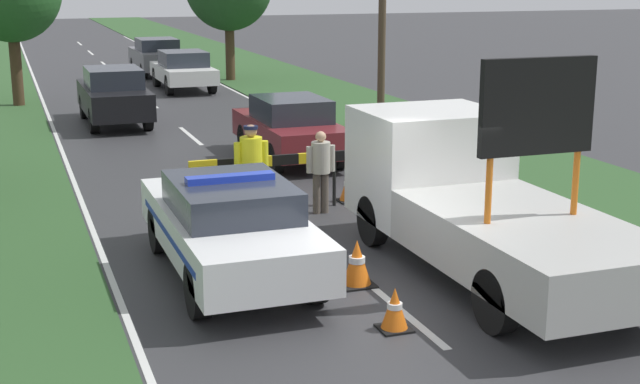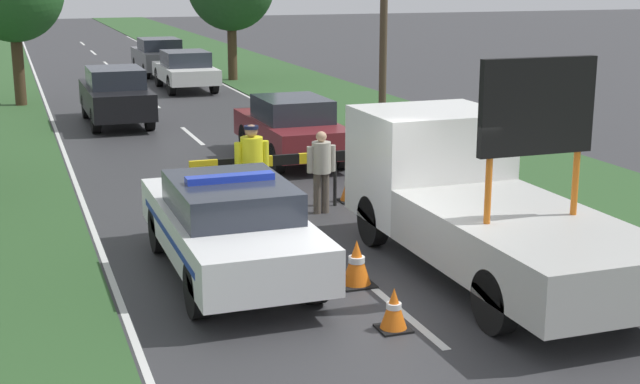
% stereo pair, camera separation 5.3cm
% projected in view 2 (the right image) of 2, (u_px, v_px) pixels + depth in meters
% --- Properties ---
extents(ground_plane, '(160.00, 160.00, 0.00)m').
position_uv_depth(ground_plane, '(375.00, 289.00, 12.87)').
color(ground_plane, '#333335').
extents(lane_markings, '(7.19, 69.83, 0.01)m').
position_uv_depth(lane_markings, '(161.00, 109.00, 29.63)').
color(lane_markings, silver).
rests_on(lane_markings, ground).
extents(grass_verge_right, '(4.96, 120.00, 0.03)m').
position_uv_depth(grass_verge_right, '(318.00, 94.00, 33.15)').
color(grass_verge_right, '#2D5128').
rests_on(grass_verge_right, ground).
extents(police_car, '(1.87, 4.97, 1.59)m').
position_uv_depth(police_car, '(229.00, 225.00, 13.28)').
color(police_car, white).
rests_on(police_car, ground).
extents(work_truck, '(2.26, 6.27, 3.38)m').
position_uv_depth(work_truck, '(473.00, 199.00, 13.66)').
color(work_truck, white).
rests_on(work_truck, ground).
extents(road_barrier, '(3.18, 0.08, 1.09)m').
position_uv_depth(road_barrier, '(272.00, 165.00, 16.86)').
color(road_barrier, black).
rests_on(road_barrier, ground).
extents(police_officer, '(0.64, 0.41, 1.79)m').
position_uv_depth(police_officer, '(252.00, 164.00, 16.20)').
color(police_officer, '#191E38').
rests_on(police_officer, ground).
extents(pedestrian_civilian, '(0.57, 0.36, 1.58)m').
position_uv_depth(pedestrian_civilian, '(321.00, 165.00, 16.73)').
color(pedestrian_civilian, brown).
rests_on(pedestrian_civilian, ground).
extents(traffic_cone_near_police, '(0.35, 0.35, 0.49)m').
position_uv_depth(traffic_cone_near_police, '(280.00, 222.00, 15.48)').
color(traffic_cone_near_police, black).
rests_on(traffic_cone_near_police, ground).
extents(traffic_cone_centre_front, '(0.50, 0.50, 0.69)m').
position_uv_depth(traffic_cone_centre_front, '(357.00, 263.00, 12.97)').
color(traffic_cone_centre_front, black).
rests_on(traffic_cone_centre_front, ground).
extents(traffic_cone_near_truck, '(0.45, 0.45, 0.63)m').
position_uv_depth(traffic_cone_near_truck, '(350.00, 186.00, 17.74)').
color(traffic_cone_near_truck, black).
rests_on(traffic_cone_near_truck, ground).
extents(traffic_cone_behind_barrier, '(0.41, 0.41, 0.57)m').
position_uv_depth(traffic_cone_behind_barrier, '(394.00, 309.00, 11.36)').
color(traffic_cone_behind_barrier, black).
rests_on(traffic_cone_behind_barrier, ground).
extents(traffic_cone_lane_edge, '(0.44, 0.44, 0.61)m').
position_uv_depth(traffic_cone_lane_edge, '(207.00, 185.00, 17.88)').
color(traffic_cone_lane_edge, black).
rests_on(traffic_cone_lane_edge, ground).
extents(queued_car_wagon_maroon, '(1.76, 4.32, 1.55)m').
position_uv_depth(queued_car_wagon_maroon, '(291.00, 128.00, 21.49)').
color(queued_car_wagon_maroon, maroon).
rests_on(queued_car_wagon_maroon, ground).
extents(queued_car_sedan_black, '(1.76, 4.63, 1.70)m').
position_uv_depth(queued_car_sedan_black, '(116.00, 95.00, 26.63)').
color(queued_car_sedan_black, black).
rests_on(queued_car_sedan_black, ground).
extents(queued_car_van_white, '(1.85, 4.45, 1.51)m').
position_uv_depth(queued_car_van_white, '(185.00, 70.00, 34.33)').
color(queued_car_van_white, silver).
rests_on(queued_car_van_white, ground).
extents(queued_car_suv_grey, '(1.88, 4.64, 1.60)m').
position_uv_depth(queued_car_suv_grey, '(159.00, 56.00, 39.56)').
color(queued_car_suv_grey, slate).
rests_on(queued_car_suv_grey, ground).
extents(utility_pole, '(1.20, 0.20, 6.08)m').
position_uv_depth(utility_pole, '(384.00, 23.00, 23.25)').
color(utility_pole, '#473828').
rests_on(utility_pole, ground).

